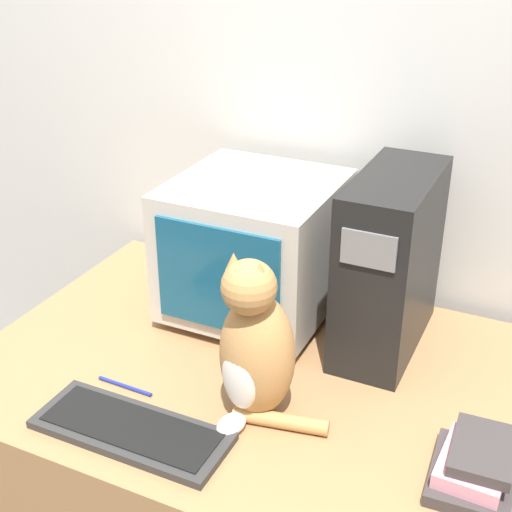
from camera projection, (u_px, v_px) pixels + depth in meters
name	position (u px, v px, depth m)	size (l,w,h in m)	color
wall_back	(340.00, 118.00, 1.93)	(7.00, 0.05, 2.50)	silver
desk	(256.00, 486.00, 1.89)	(1.34, 0.93, 0.77)	#9E7047
crt_monitor	(254.00, 247.00, 1.87)	(0.41, 0.42, 0.37)	#BCB7AD
computer_tower	(389.00, 263.00, 1.72)	(0.17, 0.39, 0.45)	black
keyboard	(131.00, 430.00, 1.50)	(0.43, 0.16, 0.02)	#2D2D2D
cat	(255.00, 349.00, 1.49)	(0.27, 0.22, 0.39)	#B7844C
book_stack	(475.00, 466.00, 1.37)	(0.17, 0.21, 0.08)	#383333
pen	(125.00, 386.00, 1.64)	(0.15, 0.01, 0.01)	navy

